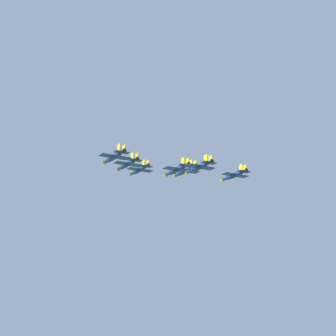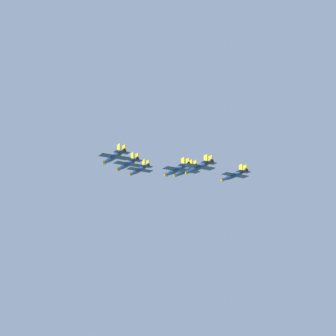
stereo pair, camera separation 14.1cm
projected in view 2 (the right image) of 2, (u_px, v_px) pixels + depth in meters
jet_lead at (139, 170)px, 225.36m from camera, size 10.70×11.44×2.91m
jet_left_wingman at (127, 164)px, 209.74m from camera, size 11.09×11.93×3.03m
jet_right_wingman at (185, 171)px, 219.73m from camera, size 11.13×11.79×3.01m
jet_left_outer at (114, 157)px, 194.18m from camera, size 11.19×11.96×3.04m
jet_right_outer at (234, 175)px, 213.78m from camera, size 10.70×11.71×2.95m
jet_slot_rear at (177, 170)px, 203.71m from camera, size 11.24×12.11×3.07m
jet_trailing at (199, 167)px, 193.08m from camera, size 10.76×11.79×2.97m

